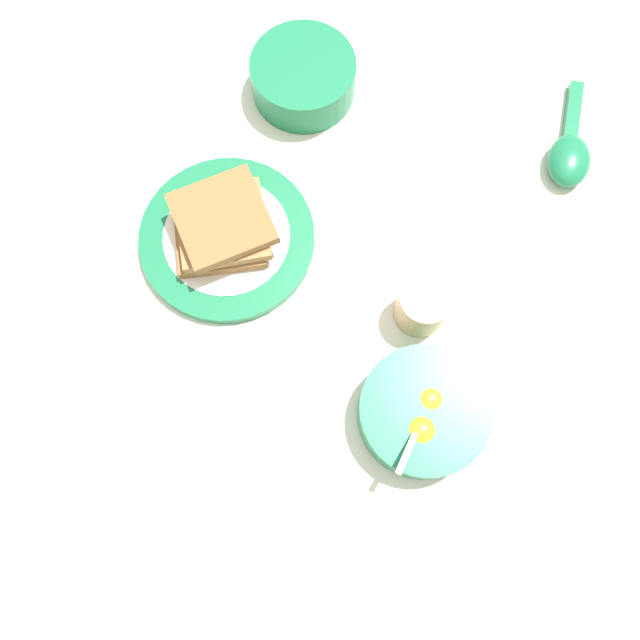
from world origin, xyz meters
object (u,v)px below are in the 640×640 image
Objects in this scene: congee_bowl at (303,76)px; egg_bowl at (423,412)px; soup_spoon at (569,153)px; toast_plate at (227,238)px; toast_sandwich at (221,226)px; drinking_cup at (423,305)px.

egg_bowl is at bearing 133.12° from congee_bowl.
congee_bowl reaches higher than soup_spoon.
toast_plate is 0.25m from congee_bowl.
egg_bowl is 0.69× the size of toast_plate.
congee_bowl is at bearing 8.61° from soup_spoon.
soup_spoon is at bearing -139.88° from toast_sandwich.
toast_sandwich is 0.27m from drinking_cup.
congee_bowl is at bearing -46.88° from egg_bowl.
egg_bowl reaches higher than toast_plate.
congee_bowl is (0.01, -0.25, -0.01)m from toast_sandwich.
toast_plate is 0.26m from drinking_cup.
toast_sandwich reaches higher than soup_spoon.
toast_sandwich is 2.45× the size of drinking_cup.
egg_bowl is 1.10× the size of congee_bowl.
congee_bowl is 0.36m from drinking_cup.
egg_bowl is 0.92× the size of soup_spoon.
toast_sandwich is (0.00, -0.00, 0.03)m from toast_plate.
toast_sandwich is at bearing 91.94° from congee_bowl.
soup_spoon is at bearing -139.48° from toast_plate.
congee_bowl is 2.20× the size of drinking_cup.
congee_bowl is (0.37, 0.06, 0.01)m from soup_spoon.
soup_spoon is 1.19× the size of congee_bowl.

